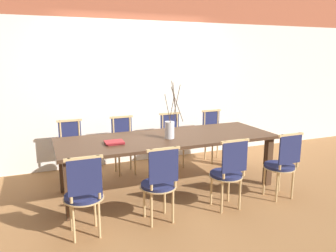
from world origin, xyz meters
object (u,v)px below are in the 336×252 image
dining_table (168,142)px  book_stack (114,142)px  chair_near_center (228,171)px  chair_far_center (172,138)px  vase_centerpiece (170,129)px

dining_table → book_stack: 0.76m
chair_near_center → chair_far_center: (0.00, 1.71, 0.00)m
chair_far_center → dining_table: bearing=63.5°
vase_centerpiece → dining_table: bearing=84.5°
vase_centerpiece → chair_far_center: bearing=65.1°
dining_table → vase_centerpiece: 0.22m
chair_far_center → book_stack: bearing=38.3°
dining_table → vase_centerpiece: vase_centerpiece is taller
chair_near_center → chair_far_center: same height
chair_far_center → vase_centerpiece: (-0.43, -0.94, 0.39)m
dining_table → chair_far_center: 0.97m
dining_table → vase_centerpiece: size_ratio=3.81×
dining_table → chair_far_center: chair_far_center is taller
dining_table → chair_far_center: bearing=63.5°
chair_far_center → chair_near_center: bearing=89.8°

